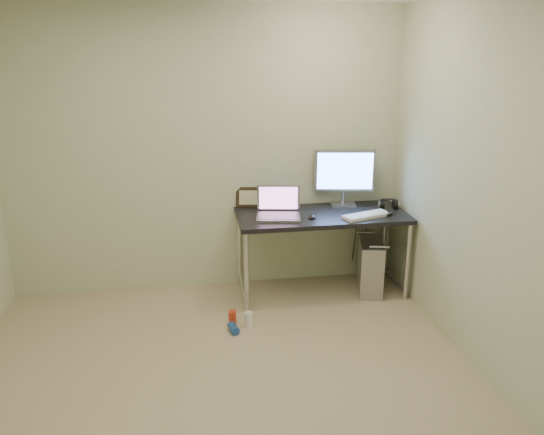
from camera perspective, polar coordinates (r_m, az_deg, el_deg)
The scene contains 18 objects.
floor at distance 3.59m, azimuth -5.06°, elevation -18.80°, with size 3.50×3.50×0.00m, color tan.
wall_back at distance 4.72m, azimuth -7.11°, elevation 6.84°, with size 3.50×0.02×2.50m, color beige.
wall_right at distance 3.57m, azimuth 23.57°, elevation 1.89°, with size 0.02×3.50×2.50m, color beige.
desk at distance 4.69m, azimuth 5.35°, elevation -0.55°, with size 1.49×0.65×0.75m.
tower_computer at distance 4.93m, azimuth 10.52°, elevation -5.12°, with size 0.31×0.49×0.51m.
cable_a at distance 5.14m, azimuth 8.92°, elevation -2.17°, with size 0.01×0.01×0.70m, color black.
cable_b at distance 5.16m, azimuth 9.93°, elevation -2.39°, with size 0.01×0.01×0.72m, color black.
can_red at distance 4.37m, azimuth -4.29°, elevation -10.67°, with size 0.06×0.06×0.11m, color red.
can_white at distance 4.32m, azimuth -2.48°, elevation -10.90°, with size 0.07×0.07×0.13m, color white.
can_blue at distance 4.27m, azimuth -4.15°, elevation -11.81°, with size 0.07×0.07×0.12m, color #1D4A9E.
laptop at distance 4.55m, azimuth 0.69°, elevation 0.87°, with size 0.42×0.36×0.26m.
monitor at distance 4.86m, azimuth 7.79°, elevation 4.73°, with size 0.55×0.19×0.51m.
keyboard at distance 4.62m, azimuth 10.13°, elevation 0.22°, with size 0.43×0.14×0.03m, color white.
mouse_right at distance 4.72m, azimuth 12.38°, elevation 0.53°, with size 0.07×0.11×0.04m, color black.
mouse_left at distance 4.53m, azimuth 4.34°, elevation 0.16°, with size 0.07×0.11×0.04m, color black.
headphones at distance 4.91m, azimuth 12.41°, elevation 1.35°, with size 0.18×0.11×0.11m.
picture_frame at distance 4.81m, azimuth -2.52°, elevation 2.19°, with size 0.23×0.03×0.18m, color black.
webcam at distance 4.80m, azimuth -0.17°, elevation 2.20°, with size 0.05×0.04×0.13m.
Camera 1 is at (-0.16, -2.88, 2.14)m, focal length 35.00 mm.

